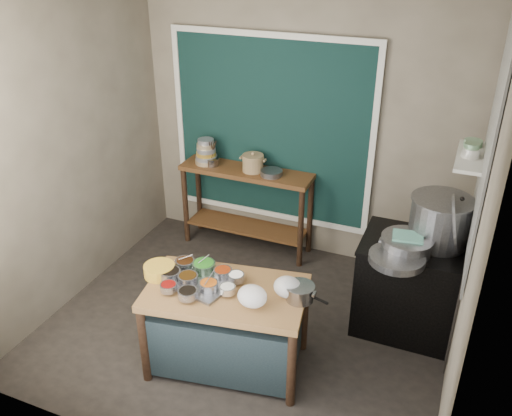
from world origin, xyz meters
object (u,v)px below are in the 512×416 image
at_px(stove_block, 411,287).
at_px(saucepan, 300,292).
at_px(condiment_tray, 200,283).
at_px(ceramic_crock, 253,164).
at_px(steamer, 407,245).
at_px(back_counter, 247,209).
at_px(yellow_basin, 159,270).
at_px(utensil_cup, 212,162).
at_px(stock_pot, 440,221).
at_px(prep_table, 227,327).

relative_size(stove_block, saucepan, 3.90).
height_order(condiment_tray, ceramic_crock, ceramic_crock).
bearing_deg(steamer, back_counter, 153.59).
height_order(stove_block, yellow_basin, stove_block).
distance_m(utensil_cup, steamer, 2.37).
xyz_separation_m(stove_block, steamer, (-0.07, -0.18, 0.52)).
relative_size(condiment_tray, stock_pot, 0.93).
bearing_deg(ceramic_crock, condiment_tray, -80.56).
bearing_deg(condiment_tray, back_counter, 101.86).
distance_m(condiment_tray, ceramic_crock, 1.84).
xyz_separation_m(prep_table, back_counter, (-0.60, 1.79, 0.10)).
relative_size(stock_pot, steamer, 1.22).
distance_m(stove_block, stock_pot, 0.68).
bearing_deg(steamer, stock_pot, 50.27).
xyz_separation_m(back_counter, stock_pot, (2.04, -0.65, 0.61)).
distance_m(condiment_tray, utensil_cup, 1.93).
distance_m(saucepan, stock_pot, 1.38).
xyz_separation_m(stock_pot, steamer, (-0.21, -0.26, -0.14)).
distance_m(condiment_tray, yellow_basin, 0.36).
bearing_deg(utensil_cup, yellow_basin, -77.14).
bearing_deg(steamer, prep_table, -144.31).
bearing_deg(saucepan, stock_pot, 65.86).
bearing_deg(yellow_basin, saucepan, 6.73).
bearing_deg(stock_pot, saucepan, -130.17).
height_order(back_counter, yellow_basin, back_counter).
height_order(stove_block, ceramic_crock, ceramic_crock).
xyz_separation_m(condiment_tray, saucepan, (0.79, 0.12, 0.05)).
distance_m(back_counter, stock_pot, 2.23).
distance_m(stove_block, ceramic_crock, 2.05).
relative_size(condiment_tray, utensil_cup, 3.43).
xyz_separation_m(ceramic_crock, stock_pot, (1.96, -0.64, 0.06)).
relative_size(utensil_cup, ceramic_crock, 0.60).
xyz_separation_m(prep_table, saucepan, (0.57, 0.11, 0.44)).
bearing_deg(ceramic_crock, saucepan, -56.92).
bearing_deg(utensil_cup, back_counter, 5.85).
height_order(prep_table, utensil_cup, utensil_cup).
distance_m(prep_table, back_counter, 1.89).
bearing_deg(stock_pot, back_counter, 162.34).
xyz_separation_m(back_counter, yellow_basin, (0.02, -1.81, 0.32)).
bearing_deg(prep_table, utensil_cup, 109.58).
height_order(condiment_tray, steamer, steamer).
xyz_separation_m(condiment_tray, utensil_cup, (-0.76, 1.76, 0.23)).
xyz_separation_m(yellow_basin, utensil_cup, (-0.41, 1.78, 0.19)).
distance_m(stove_block, utensil_cup, 2.45).
xyz_separation_m(prep_table, steamer, (1.23, 0.88, 0.57)).
relative_size(prep_table, steamer, 2.90).
bearing_deg(back_counter, condiment_tray, -78.14).
relative_size(ceramic_crock, stock_pot, 0.45).
bearing_deg(stock_pot, steamer, -129.73).
bearing_deg(back_counter, yellow_basin, -89.27).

